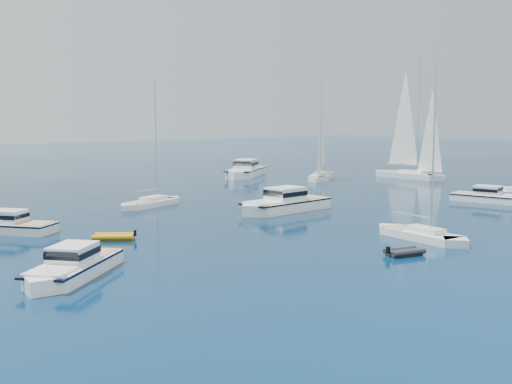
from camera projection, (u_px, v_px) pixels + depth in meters
motor_cruiser_right at (489, 202)px, 70.06m from camera, size 4.80×9.48×2.39m
motor_cruiser_left at (72, 277)px, 37.37m from camera, size 9.19×8.46×2.52m
motor_cruiser_centre at (284, 211)px, 63.32m from camera, size 12.25×4.71×3.14m
motor_cruiser_far_l at (6, 232)px, 51.80m from camera, size 7.94×9.00×2.42m
motor_cruiser_distant at (245, 176)px, 99.99m from camera, size 13.23×11.37×3.53m
sailboat_fore at (421, 239)px, 48.92m from camera, size 3.11×9.57×13.85m
sailboat_centre at (151, 206)px, 66.93m from camera, size 9.77×5.51×13.95m
sailboat_sails_r at (409, 178)px, 97.24m from camera, size 4.47×13.58×19.64m
sailboat_sails_far at (322, 179)px, 95.90m from camera, size 10.89×9.28×16.79m
tender_yellow at (114, 240)px, 48.74m from camera, size 3.80×3.46×0.95m
tender_grey_near at (404, 255)px, 43.25m from camera, size 3.14×2.27×0.95m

